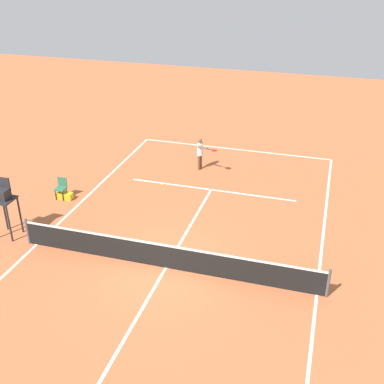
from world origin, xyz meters
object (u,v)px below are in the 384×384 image
at_px(player_serving, 201,151).
at_px(courtside_chair_mid, 61,187).
at_px(equipment_bag, 64,196).
at_px(umpire_chair, 3,199).
at_px(tennis_ball, 163,185).

relative_size(player_serving, courtside_chair_mid, 1.73).
bearing_deg(player_serving, equipment_bag, -28.46).
bearing_deg(umpire_chair, player_serving, -124.15).
relative_size(tennis_ball, umpire_chair, 0.03).
relative_size(umpire_chair, equipment_bag, 3.17).
relative_size(courtside_chair_mid, equipment_bag, 1.25).
height_order(player_serving, umpire_chair, umpire_chair).
relative_size(tennis_ball, equipment_bag, 0.09).
xyz_separation_m(player_serving, tennis_ball, (1.22, 2.28, -0.94)).
bearing_deg(umpire_chair, tennis_ball, -126.29).
distance_m(player_serving, tennis_ball, 2.75).
height_order(player_serving, tennis_ball, player_serving).
xyz_separation_m(umpire_chair, equipment_bag, (-0.51, -3.30, -1.46)).
bearing_deg(equipment_bag, courtside_chair_mid, -20.65).
bearing_deg(tennis_ball, player_serving, -118.19).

